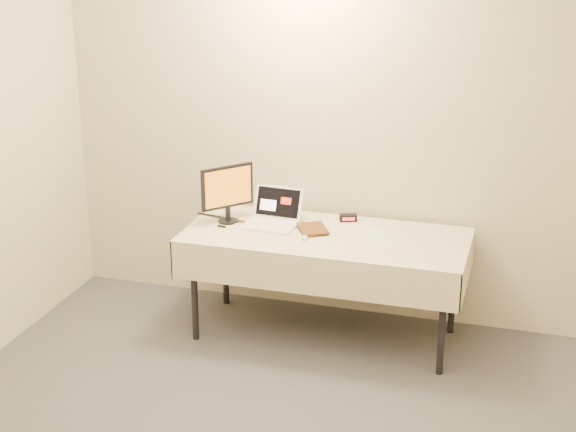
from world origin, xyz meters
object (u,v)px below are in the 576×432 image
(table, at_px, (326,243))
(monitor, at_px, (227,189))
(book, at_px, (300,215))
(laptop, at_px, (273,216))

(table, xyz_separation_m, monitor, (-0.70, 0.04, 0.29))
(book, bearing_deg, laptop, 126.21)
(table, relative_size, laptop, 5.08)
(table, height_order, book, book)
(monitor, xyz_separation_m, book, (0.52, -0.05, -0.11))
(laptop, relative_size, book, 1.55)
(laptop, distance_m, monitor, 0.36)
(laptop, bearing_deg, monitor, -166.59)
(table, height_order, monitor, monitor)
(laptop, relative_size, monitor, 0.92)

